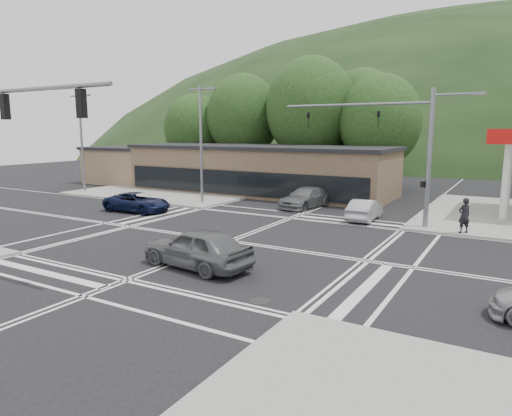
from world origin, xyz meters
The scene contains 19 objects.
ground centered at (0.00, 0.00, 0.00)m, with size 120.00×120.00×0.00m, color black.
sidewalk_nw centered at (-15.00, 15.00, 0.07)m, with size 16.00×16.00×0.15m, color gray.
commercial_row centered at (-8.00, 17.00, 2.00)m, with size 24.00×8.00×4.00m, color brown.
commercial_nw centered at (-24.00, 17.00, 1.80)m, with size 8.00×7.00×3.60m, color #846B4F.
hill_north centered at (0.00, 90.00, 0.00)m, with size 252.00×126.00×140.00m, color black.
tree_n_a centered at (-14.00, 24.00, 7.14)m, with size 8.00×8.00×11.75m.
tree_n_b centered at (-6.00, 24.00, 7.79)m, with size 9.00×9.00×12.98m.
tree_n_c centered at (1.00, 24.00, 6.49)m, with size 7.60×7.60×10.87m.
tree_n_d centered at (-20.00, 23.00, 5.84)m, with size 6.80×6.80×9.76m.
tree_n_e centered at (-2.00, 28.00, 7.14)m, with size 8.40×8.40×11.98m.
streetlight_nw centered at (-8.44, 9.00, 5.05)m, with size 2.50×0.25×9.00m.
streetlight_w centered at (-21.94, 9.00, 5.05)m, with size 2.50×0.25×9.00m.
signal_mast_ne centered at (6.95, 8.20, 5.07)m, with size 11.65×0.30×8.00m.
car_blue_west centered at (-10.41, 3.97, 0.68)m, with size 2.25×4.87×1.35m, color black.
car_grey_center centered at (1.35, -4.50, 0.85)m, with size 2.01×5.00×1.70m, color #575A5C.
car_queue_a centered at (4.37, 9.00, 0.68)m, with size 1.43×4.10×1.35m, color #A8ABAF.
car_queue_b centered at (2.05, 18.00, 0.84)m, with size 1.99×4.93×1.68m, color #B7B8B3.
car_northbound centered at (-0.85, 11.52, 0.74)m, with size 2.08×5.12×1.49m, color slate.
pedestrian centered at (10.30, 7.50, 1.11)m, with size 0.70×0.46×1.93m, color black.
Camera 1 is at (12.73, -19.19, 5.70)m, focal length 32.00 mm.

